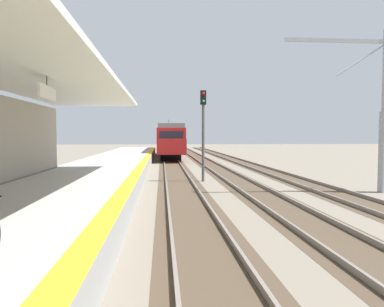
{
  "coord_description": "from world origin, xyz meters",
  "views": [
    {
      "loc": [
        0.94,
        0.9,
        2.63
      ],
      "look_at": [
        1.84,
        11.56,
        2.1
      ],
      "focal_mm": 33.6,
      "sensor_mm": 36.0,
      "label": 1
    }
  ],
  "objects": [
    {
      "name": "station_platform",
      "position": [
        -2.5,
        16.0,
        0.45
      ],
      "size": [
        5.0,
        80.0,
        0.91
      ],
      "color": "#A8A8A3",
      "rests_on": "ground"
    },
    {
      "name": "track_pair_nearest_platform",
      "position": [
        1.9,
        20.0,
        0.05
      ],
      "size": [
        2.34,
        120.0,
        0.16
      ],
      "color": "#4C3D2D",
      "rests_on": "ground"
    },
    {
      "name": "track_pair_middle",
      "position": [
        5.3,
        20.0,
        0.05
      ],
      "size": [
        2.34,
        120.0,
        0.16
      ],
      "color": "#4C3D2D",
      "rests_on": "ground"
    },
    {
      "name": "track_pair_far_side",
      "position": [
        8.7,
        20.0,
        0.05
      ],
      "size": [
        2.34,
        120.0,
        0.16
      ],
      "color": "#4C3D2D",
      "rests_on": "ground"
    },
    {
      "name": "approaching_train",
      "position": [
        1.9,
        44.78,
        2.18
      ],
      "size": [
        2.93,
        19.6,
        4.76
      ],
      "color": "maroon",
      "rests_on": "ground"
    },
    {
      "name": "rail_signal_post",
      "position": [
        3.31,
        21.34,
        3.19
      ],
      "size": [
        0.32,
        0.34,
        5.2
      ],
      "color": "#4C4C4C",
      "rests_on": "ground"
    },
    {
      "name": "catenary_pylon_far_side",
      "position": [
        10.92,
        16.64,
        3.6
      ],
      "size": [
        5.0,
        0.4,
        7.5
      ],
      "color": "#9EA3A8",
      "rests_on": "ground"
    }
  ]
}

